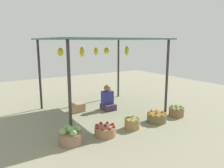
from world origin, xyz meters
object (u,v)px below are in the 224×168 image
(basket_cabbages, at_px, (71,136))
(basket_green_apples, at_px, (176,112))
(basket_limes, at_px, (132,123))
(basket_oranges, at_px, (157,117))
(wooden_crate_near_vendor, at_px, (77,107))
(basket_red_apples, at_px, (105,131))
(vendor_person, at_px, (108,100))

(basket_cabbages, relative_size, basket_green_apples, 1.18)
(basket_limes, bearing_deg, basket_green_apples, 1.86)
(basket_green_apples, bearing_deg, basket_cabbages, -179.79)
(basket_oranges, height_order, wooden_crate_near_vendor, basket_oranges)
(basket_oranges, bearing_deg, basket_red_apples, -179.39)
(vendor_person, bearing_deg, basket_cabbages, -139.52)
(basket_cabbages, bearing_deg, wooden_crate_near_vendor, 63.01)
(basket_red_apples, xyz_separation_m, wooden_crate_near_vendor, (0.16, 1.94, 0.01))
(basket_green_apples, distance_m, wooden_crate_near_vendor, 2.91)
(vendor_person, relative_size, wooden_crate_near_vendor, 1.88)
(basket_green_apples, relative_size, wooden_crate_near_vendor, 1.02)
(basket_red_apples, height_order, basket_limes, basket_limes)
(basket_red_apples, height_order, basket_oranges, basket_oranges)
(vendor_person, relative_size, basket_red_apples, 1.61)
(vendor_person, xyz_separation_m, basket_green_apples, (1.34, -1.57, -0.17))
(basket_green_apples, bearing_deg, basket_limes, -178.14)
(basket_limes, relative_size, basket_oranges, 0.74)
(vendor_person, height_order, basket_red_apples, vendor_person)
(basket_cabbages, bearing_deg, vendor_person, 40.48)
(vendor_person, relative_size, basket_limes, 2.09)
(vendor_person, height_order, wooden_crate_near_vendor, vendor_person)
(basket_red_apples, bearing_deg, basket_limes, 0.57)
(vendor_person, relative_size, basket_green_apples, 1.85)
(basket_red_apples, bearing_deg, basket_green_apples, 1.44)
(basket_red_apples, bearing_deg, basket_oranges, 0.61)
(basket_limes, distance_m, basket_oranges, 0.82)
(basket_cabbages, height_order, basket_limes, basket_cabbages)
(basket_limes, height_order, basket_green_apples, basket_green_apples)
(basket_limes, distance_m, basket_green_apples, 1.62)
(basket_oranges, xyz_separation_m, basket_green_apples, (0.80, 0.04, 0.01))
(basket_red_apples, xyz_separation_m, basket_oranges, (1.58, 0.02, 0.01))
(basket_red_apples, bearing_deg, vendor_person, 57.30)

